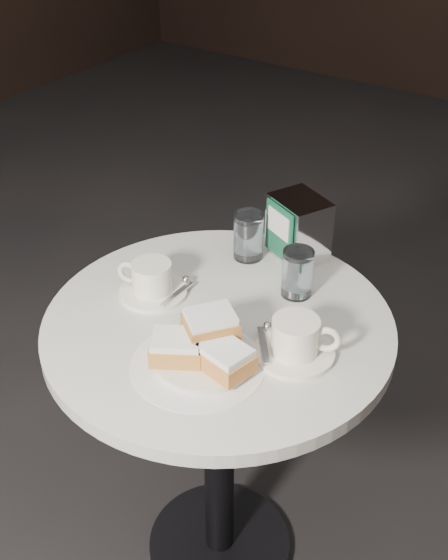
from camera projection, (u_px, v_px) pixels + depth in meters
ground at (220, 547)px, 1.82m from camera, size 7.00×7.00×0.00m
cafe_table at (219, 393)px, 1.51m from camera, size 0.70×0.70×0.74m
sugar_spill at (198, 365)px, 1.28m from camera, size 0.33×0.33×0.00m
beignet_plate at (204, 348)px, 1.27m from camera, size 0.22×0.22×0.09m
coffee_cup_left at (152, 281)px, 1.45m from camera, size 0.17×0.17×0.07m
coffee_cup_right at (296, 340)px, 1.29m from camera, size 0.20×0.20×0.08m
water_glass_left at (248, 237)px, 1.56m from camera, size 0.08×0.08×0.11m
water_glass_right at (297, 273)px, 1.44m from camera, size 0.08×0.08×0.10m
napkin_dispenser at (298, 228)px, 1.55m from camera, size 0.15×0.14×0.14m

